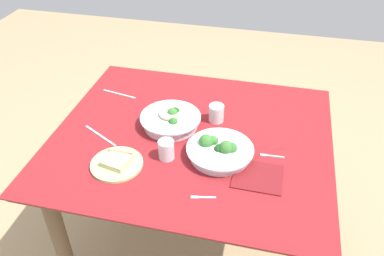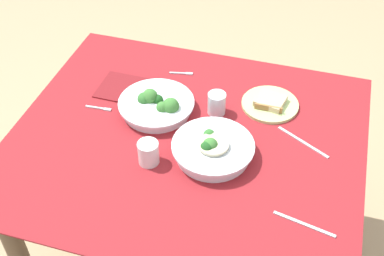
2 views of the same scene
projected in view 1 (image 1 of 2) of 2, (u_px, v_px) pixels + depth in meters
The scene contains 12 objects.
ground_plane at pixel (192, 240), 2.21m from camera, with size 6.00×6.00×0.00m, color tan.
dining_table at pixel (192, 155), 1.84m from camera, with size 1.23×1.07×0.74m.
broccoli_bowl_far at pixel (220, 151), 1.64m from camera, with size 0.28×0.28×0.09m.
broccoli_bowl_near at pixel (171, 120), 1.81m from camera, with size 0.28×0.28×0.09m.
bread_side_plate at pixel (117, 163), 1.60m from camera, with size 0.21×0.21×0.04m.
water_glass_center at pixel (216, 113), 1.84m from camera, with size 0.07×0.07×0.08m, color silver.
water_glass_side at pixel (166, 150), 1.62m from camera, with size 0.07×0.07×0.08m, color silver.
fork_by_far_bowl at pixel (271, 156), 1.65m from camera, with size 0.10×0.02×0.00m.
fork_by_near_bowl at pixel (202, 197), 1.47m from camera, with size 0.09×0.03×0.00m.
table_knife_left at pixel (119, 94), 2.04m from camera, with size 0.19×0.01×0.00m, color #B7B7BC.
table_knife_right at pixel (100, 136), 1.76m from camera, with size 0.21×0.01×0.00m, color #B7B7BC.
napkin_folded_upper at pixel (258, 176), 1.55m from camera, with size 0.19×0.17×0.01m, color maroon.
Camera 1 is at (-0.32, 1.36, 1.83)m, focal length 37.05 mm.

